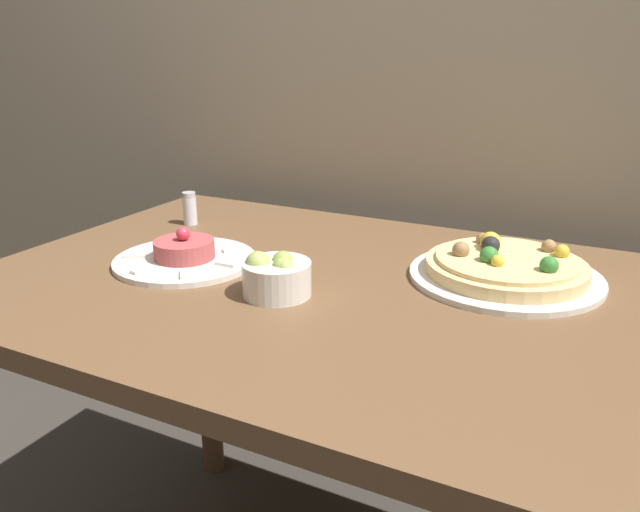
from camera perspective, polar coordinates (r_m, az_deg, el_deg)
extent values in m
cube|color=brown|center=(1.07, -1.07, -2.95)|extent=(1.12, 0.81, 0.03)
cylinder|color=brown|center=(1.75, -10.34, -8.49)|extent=(0.06, 0.06, 0.76)
cylinder|color=brown|center=(1.46, 24.48, -16.15)|extent=(0.06, 0.06, 0.76)
cylinder|color=silver|center=(1.10, 16.55, -1.80)|extent=(0.32, 0.32, 0.01)
cylinder|color=#E5C17F|center=(1.10, 16.63, -1.03)|extent=(0.27, 0.27, 0.02)
cylinder|color=#E0C684|center=(1.09, 16.70, -0.32)|extent=(0.24, 0.24, 0.01)
sphere|color=#997047|center=(1.15, 20.19, 0.81)|extent=(0.03, 0.03, 0.03)
sphere|color=#387F33|center=(1.06, 15.20, 0.04)|extent=(0.03, 0.03, 0.03)
sphere|color=black|center=(1.12, 15.33, 0.96)|extent=(0.03, 0.03, 0.03)
sphere|color=gold|center=(1.05, 15.92, -0.48)|extent=(0.02, 0.02, 0.02)
sphere|color=gold|center=(1.13, 21.24, 0.36)|extent=(0.03, 0.03, 0.03)
sphere|color=#997047|center=(1.08, 12.76, 0.55)|extent=(0.03, 0.03, 0.03)
sphere|color=#387F33|center=(1.05, 20.21, -0.82)|extent=(0.03, 0.03, 0.03)
sphere|color=gold|center=(1.13, 15.31, 1.26)|extent=(0.04, 0.04, 0.04)
sphere|color=#997047|center=(1.16, 14.64, 1.51)|extent=(0.02, 0.02, 0.02)
cylinder|color=silver|center=(1.16, -12.23, -0.39)|extent=(0.26, 0.26, 0.01)
cylinder|color=#A84747|center=(1.15, -12.30, 0.63)|extent=(0.11, 0.11, 0.03)
sphere|color=#E0384C|center=(1.14, -12.41, 2.01)|extent=(0.03, 0.03, 0.03)
cube|color=white|center=(1.10, -8.54, -0.72)|extent=(0.04, 0.02, 0.01)
cube|color=white|center=(1.18, -7.93, 0.59)|extent=(0.04, 0.04, 0.01)
cube|color=white|center=(1.24, -10.43, 1.34)|extent=(0.02, 0.04, 0.01)
cube|color=white|center=(1.24, -14.10, 1.09)|extent=(0.04, 0.03, 0.01)
cube|color=white|center=(1.18, -16.58, 0.01)|extent=(0.04, 0.03, 0.01)
cube|color=white|center=(1.11, -15.94, -1.21)|extent=(0.02, 0.04, 0.01)
cube|color=white|center=(1.07, -12.24, -1.59)|extent=(0.04, 0.04, 0.01)
cylinder|color=silver|center=(0.99, -3.97, -2.07)|extent=(0.11, 0.11, 0.05)
sphere|color=#A3B25B|center=(0.97, -3.14, -1.10)|extent=(0.03, 0.03, 0.03)
sphere|color=#8EA34C|center=(0.97, -3.80, -0.95)|extent=(0.03, 0.03, 0.03)
sphere|color=#8EA34C|center=(0.99, -3.42, -0.49)|extent=(0.03, 0.03, 0.03)
sphere|color=#A3B25B|center=(0.98, -5.69, -0.68)|extent=(0.04, 0.04, 0.04)
cylinder|color=silver|center=(1.40, -11.81, 4.05)|extent=(0.03, 0.03, 0.06)
cylinder|color=#B2B2B7|center=(1.39, -11.91, 5.48)|extent=(0.03, 0.03, 0.01)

